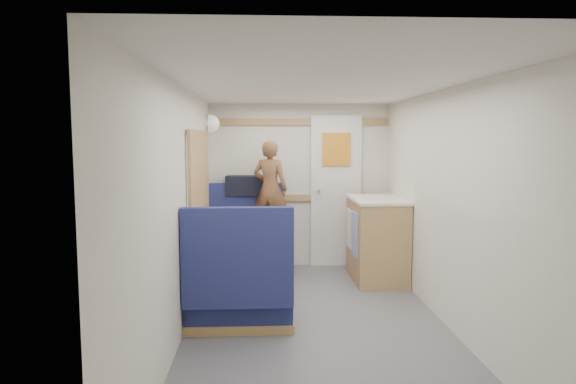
{
  "coord_description": "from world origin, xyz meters",
  "views": [
    {
      "loc": [
        -0.45,
        -4.05,
        1.58
      ],
      "look_at": [
        -0.21,
        0.9,
        1.06
      ],
      "focal_mm": 32.0,
      "sensor_mm": 36.0,
      "label": 1
    }
  ],
  "objects": [
    {
      "name": "cheese_block",
      "position": [
        -0.6,
        0.73,
        0.76
      ],
      "size": [
        0.13,
        0.1,
        0.04
      ],
      "primitive_type": "cube",
      "rotation": [
        0.0,
        0.0,
        0.34
      ],
      "color": "#EAD787",
      "rests_on": "tray"
    },
    {
      "name": "oak_trim_low",
      "position": [
        0.0,
        2.23,
        0.85
      ],
      "size": [
        2.15,
        0.02,
        0.08
      ],
      "primitive_type": "cube",
      "color": "#976E44",
      "rests_on": "wall_back"
    },
    {
      "name": "bread_loaf",
      "position": [
        -0.47,
        1.31,
        0.77
      ],
      "size": [
        0.13,
        0.23,
        0.1
      ],
      "primitive_type": "cube",
      "rotation": [
        0.0,
        0.0,
        0.01
      ],
      "color": "olive",
      "rests_on": "dinette_table"
    },
    {
      "name": "beer_glass",
      "position": [
        -0.43,
        1.09,
        0.77
      ],
      "size": [
        0.07,
        0.07,
        0.1
      ],
      "primitive_type": "cylinder",
      "color": "#954B15",
      "rests_on": "dinette_table"
    },
    {
      "name": "tumbler_left",
      "position": [
        -0.85,
        0.65,
        0.77
      ],
      "size": [
        0.06,
        0.06,
        0.1
      ],
      "primitive_type": "cylinder",
      "color": "white",
      "rests_on": "dinette_table"
    },
    {
      "name": "tumbler_mid",
      "position": [
        -0.84,
        1.32,
        0.77
      ],
      "size": [
        0.07,
        0.07,
        0.11
      ],
      "primitive_type": "cylinder",
      "color": "white",
      "rests_on": "dinette_table"
    },
    {
      "name": "orange_fruit",
      "position": [
        -0.52,
        0.82,
        0.77
      ],
      "size": [
        0.07,
        0.07,
        0.07
      ],
      "primitive_type": "sphere",
      "color": "orange",
      "rests_on": "tray"
    },
    {
      "name": "oak_trim_high",
      "position": [
        0.0,
        2.23,
        1.78
      ],
      "size": [
        2.15,
        0.02,
        0.08
      ],
      "primitive_type": "cube",
      "color": "#976E44",
      "rests_on": "wall_back"
    },
    {
      "name": "pepper_grinder",
      "position": [
        -0.71,
        1.01,
        0.76
      ],
      "size": [
        0.03,
        0.03,
        0.09
      ],
      "primitive_type": "cylinder",
      "color": "black",
      "rests_on": "dinette_table"
    },
    {
      "name": "bench_far",
      "position": [
        -0.65,
        1.86,
        0.3
      ],
      "size": [
        0.9,
        0.59,
        1.05
      ],
      "color": "#181C4F",
      "rests_on": "floor"
    },
    {
      "name": "galley_counter",
      "position": [
        0.82,
        1.55,
        0.47
      ],
      "size": [
        0.57,
        0.92,
        0.92
      ],
      "color": "#976E44",
      "rests_on": "floor"
    },
    {
      "name": "tray",
      "position": [
        -0.57,
        0.79,
        0.73
      ],
      "size": [
        0.37,
        0.43,
        0.02
      ],
      "primitive_type": "cube",
      "rotation": [
        0.0,
        0.0,
        -0.29
      ],
      "color": "white",
      "rests_on": "dinette_table"
    },
    {
      "name": "ceiling",
      "position": [
        0.0,
        0.0,
        2.0
      ],
      "size": [
        4.5,
        4.5,
        0.0
      ],
      "primitive_type": "plane",
      "rotation": [
        3.14,
        0.0,
        0.0
      ],
      "color": "silver",
      "rests_on": "wall_back"
    },
    {
      "name": "wine_glass",
      "position": [
        -0.63,
        0.81,
        0.84
      ],
      "size": [
        0.08,
        0.08,
        0.17
      ],
      "color": "white",
      "rests_on": "dinette_table"
    },
    {
      "name": "ledge",
      "position": [
        -0.65,
        2.12,
        0.88
      ],
      "size": [
        0.9,
        0.14,
        0.04
      ],
      "primitive_type": "cube",
      "color": "#976E44",
      "rests_on": "bench_far"
    },
    {
      "name": "duffel_bag",
      "position": [
        -0.65,
        2.12,
        1.02
      ],
      "size": [
        0.5,
        0.26,
        0.23
      ],
      "primitive_type": "cube",
      "rotation": [
        0.0,
        0.0,
        -0.05
      ],
      "color": "black",
      "rests_on": "ledge"
    },
    {
      "name": "wall_left",
      "position": [
        -1.1,
        0.0,
        1.0
      ],
      "size": [
        0.02,
        4.5,
        2.0
      ],
      "primitive_type": "cube",
      "color": "silver",
      "rests_on": "floor"
    },
    {
      "name": "bench_near",
      "position": [
        -0.65,
        0.14,
        0.3
      ],
      "size": [
        0.9,
        0.59,
        1.05
      ],
      "color": "#181C4F",
      "rests_on": "floor"
    },
    {
      "name": "side_window",
      "position": [
        -1.08,
        1.0,
        1.25
      ],
      "size": [
        0.04,
        1.3,
        0.72
      ],
      "primitive_type": "cube",
      "color": "gray",
      "rests_on": "wall_left"
    },
    {
      "name": "wall_right",
      "position": [
        1.1,
        0.0,
        1.0
      ],
      "size": [
        0.02,
        4.5,
        2.0
      ],
      "primitive_type": "cube",
      "color": "silver",
      "rests_on": "floor"
    },
    {
      "name": "dome_light",
      "position": [
        -1.04,
        1.85,
        1.75
      ],
      "size": [
        0.2,
        0.2,
        0.2
      ],
      "primitive_type": "sphere",
      "color": "white",
      "rests_on": "wall_left"
    },
    {
      "name": "floor",
      "position": [
        0.0,
        0.0,
        0.0
      ],
      "size": [
        4.5,
        4.5,
        0.0
      ],
      "primitive_type": "plane",
      "color": "#515156",
      "rests_on": "ground"
    },
    {
      "name": "salt_grinder",
      "position": [
        -0.6,
        1.07,
        0.76
      ],
      "size": [
        0.03,
        0.03,
        0.08
      ],
      "primitive_type": "cylinder",
      "color": "silver",
      "rests_on": "dinette_table"
    },
    {
      "name": "dinette_table",
      "position": [
        -0.65,
        1.0,
        0.57
      ],
      "size": [
        0.62,
        0.92,
        0.72
      ],
      "color": "white",
      "rests_on": "floor"
    },
    {
      "name": "wall_back",
      "position": [
        0.0,
        2.25,
        1.0
      ],
      "size": [
        2.2,
        0.02,
        2.0
      ],
      "primitive_type": "cube",
      "color": "silver",
      "rests_on": "floor"
    },
    {
      "name": "person",
      "position": [
        -0.37,
        1.81,
        1.01
      ],
      "size": [
        0.48,
        0.4,
        1.12
      ],
      "primitive_type": "imported",
      "rotation": [
        0.0,
        0.0,
        2.77
      ],
      "color": "brown",
      "rests_on": "bench_far"
    },
    {
      "name": "rear_door",
      "position": [
        0.45,
        2.22,
        0.97
      ],
      "size": [
        0.62,
        0.12,
        1.86
      ],
      "color": "white",
      "rests_on": "wall_back"
    }
  ]
}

